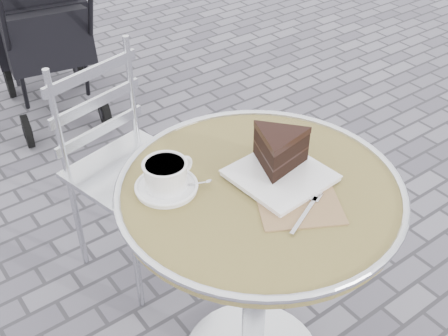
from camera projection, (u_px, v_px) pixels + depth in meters
cafe_table at (258, 235)px, 1.48m from camera, size 0.72×0.72×0.74m
cappuccino_set at (167, 177)px, 1.35m from camera, size 0.17×0.15×0.08m
cake_plate_set at (280, 156)px, 1.39m from camera, size 0.28×0.36×0.12m
bistro_chair at (114, 142)px, 1.92m from camera, size 0.44×0.44×0.83m
baby_stroller at (40, 32)px, 2.86m from camera, size 0.58×0.98×0.96m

